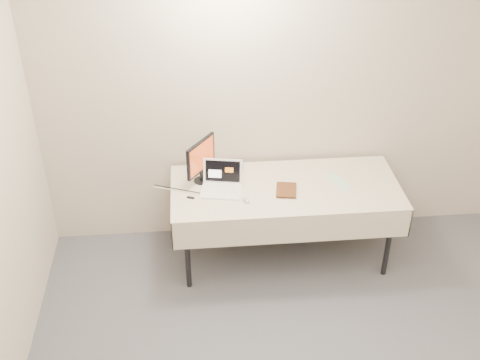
{
  "coord_description": "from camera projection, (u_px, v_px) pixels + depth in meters",
  "views": [
    {
      "loc": [
        -0.74,
        -1.95,
        3.46
      ],
      "look_at": [
        -0.38,
        1.99,
        0.86
      ],
      "focal_mm": 45.0,
      "sensor_mm": 36.0,
      "label": 1
    }
  ],
  "objects": [
    {
      "name": "clicker",
      "position": [
        246.0,
        200.0,
        4.7
      ],
      "size": [
        0.07,
        0.09,
        0.02
      ],
      "primitive_type": "ellipsoid",
      "rotation": [
        0.0,
        0.0,
        0.41
      ],
      "color": "#B4B4B6",
      "rests_on": "table"
    },
    {
      "name": "book",
      "position": [
        277.0,
        180.0,
        4.76
      ],
      "size": [
        0.16,
        0.05,
        0.21
      ],
      "primitive_type": "imported",
      "rotation": [
        0.0,
        0.0,
        -0.18
      ],
      "color": "brown",
      "rests_on": "table"
    },
    {
      "name": "laptop",
      "position": [
        222.0,
        183.0,
        4.82
      ],
      "size": [
        0.36,
        0.32,
        0.22
      ],
      "rotation": [
        0.0,
        0.0,
        -0.18
      ],
      "color": "white",
      "rests_on": "table"
    },
    {
      "name": "back_wall",
      "position": [
        280.0,
        94.0,
        4.92
      ],
      "size": [
        4.0,
        0.1,
        2.7
      ],
      "primitive_type": "cube",
      "color": "beige",
      "rests_on": "ground"
    },
    {
      "name": "usb_dongle",
      "position": [
        191.0,
        198.0,
        4.73
      ],
      "size": [
        0.06,
        0.04,
        0.01
      ],
      "primitive_type": "cube",
      "rotation": [
        0.0,
        0.0,
        -0.37
      ],
      "color": "black",
      "rests_on": "table"
    },
    {
      "name": "table",
      "position": [
        285.0,
        193.0,
        4.91
      ],
      "size": [
        1.86,
        0.81,
        0.74
      ],
      "color": "black",
      "rests_on": "ground"
    },
    {
      "name": "paper_form",
      "position": [
        338.0,
        181.0,
        4.94
      ],
      "size": [
        0.18,
        0.28,
        0.0
      ],
      "primitive_type": "cube",
      "rotation": [
        0.0,
        0.0,
        0.34
      ],
      "color": "#B6E0B2",
      "rests_on": "table"
    },
    {
      "name": "alarm_clock",
      "position": [
        236.0,
        167.0,
        5.08
      ],
      "size": [
        0.12,
        0.07,
        0.05
      ],
      "rotation": [
        0.0,
        0.0,
        -0.24
      ],
      "color": "black",
      "rests_on": "table"
    },
    {
      "name": "monitor",
      "position": [
        201.0,
        158.0,
        4.82
      ],
      "size": [
        0.23,
        0.31,
        0.37
      ],
      "rotation": [
        0.0,
        0.0,
        0.94
      ],
      "color": "black",
      "rests_on": "table"
    }
  ]
}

